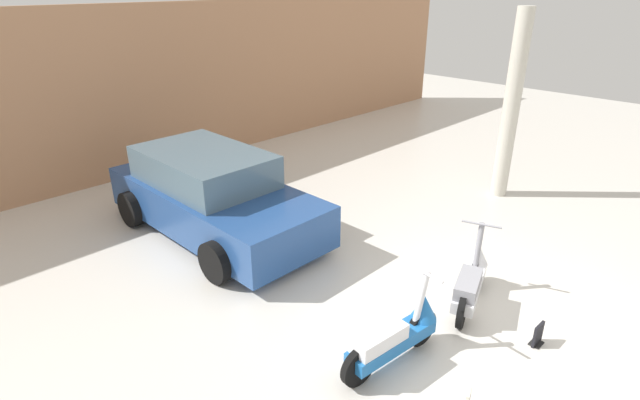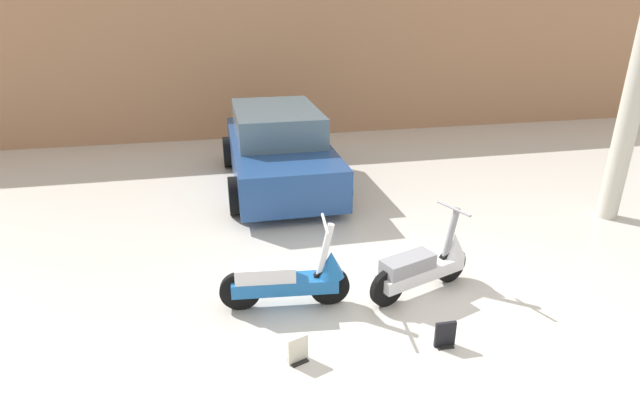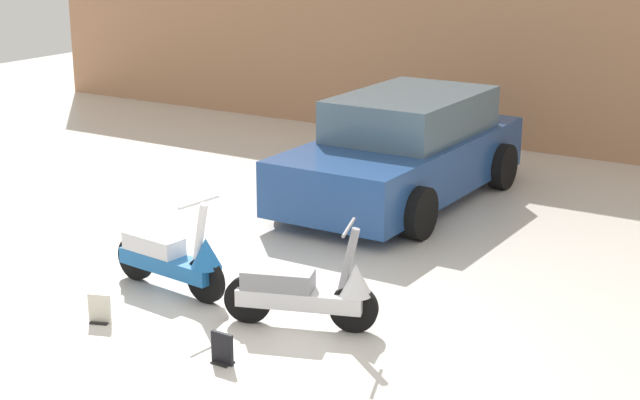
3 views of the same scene
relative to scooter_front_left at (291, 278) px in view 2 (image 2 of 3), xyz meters
name	(u,v)px [view 2 (image 2 of 3)]	position (x,y,z in m)	size (l,w,h in m)	color
ground_plane	(415,313)	(1.23, -0.42, -0.34)	(28.00, 28.00, 0.00)	silver
wall_back	(294,64)	(1.23, 7.16, 1.32)	(19.60, 0.12, 3.30)	tan
scooter_front_left	(291,278)	(0.00, 0.00, 0.00)	(1.36, 0.49, 0.95)	black
scooter_front_right	(425,265)	(1.49, -0.02, -0.01)	(1.28, 0.67, 0.93)	black
car_rear_left	(278,149)	(0.39, 3.84, 0.28)	(1.86, 3.82, 1.30)	navy
placard_near_left_scooter	(298,351)	(-0.08, -0.89, -0.22)	(0.20, 0.17, 0.26)	black
placard_near_right_scooter	(445,336)	(1.30, -0.96, -0.22)	(0.20, 0.12, 0.26)	black
support_column_side	(631,107)	(4.99, 1.33, 1.32)	(0.29, 0.29, 3.30)	beige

